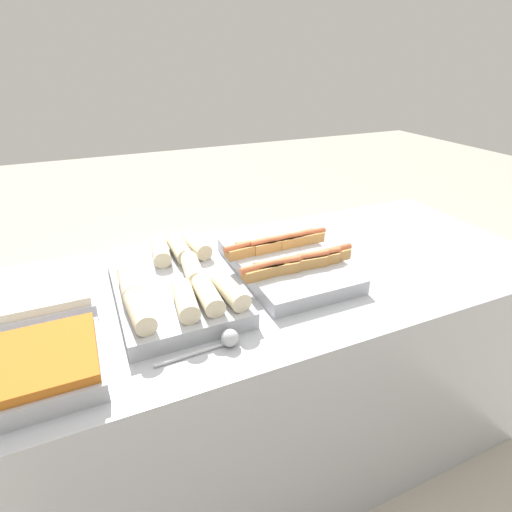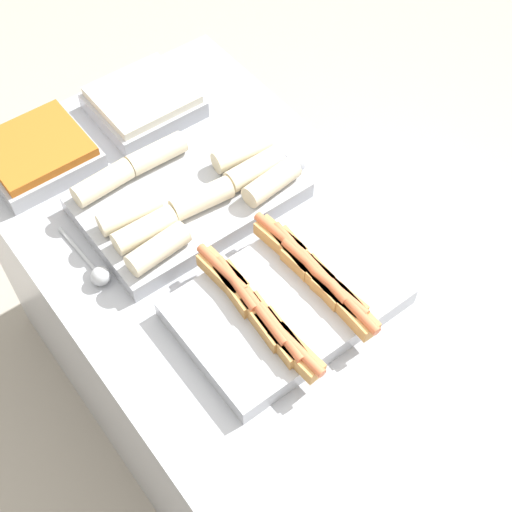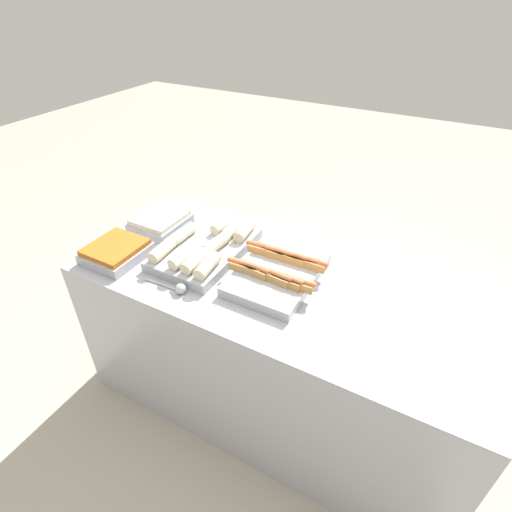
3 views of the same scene
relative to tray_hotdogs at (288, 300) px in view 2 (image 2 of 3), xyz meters
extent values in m
plane|color=#ADA393|center=(0.01, 0.00, -0.89)|extent=(12.00, 12.00, 0.00)
cube|color=#A8AAB2|center=(0.01, 0.00, -0.46)|extent=(1.87, 0.85, 0.85)
cube|color=#A8AAB2|center=(0.00, 0.00, -0.01)|extent=(0.33, 0.49, 0.05)
cube|color=tan|center=(-0.13, -0.09, 0.03)|extent=(0.14, 0.05, 0.04)
cylinder|color=#D66B42|center=(-0.13, -0.09, 0.05)|extent=(0.16, 0.03, 0.02)
cube|color=tan|center=(0.03, -0.09, 0.03)|extent=(0.14, 0.05, 0.04)
cylinder|color=#D66B42|center=(0.03, -0.09, 0.05)|extent=(0.16, 0.03, 0.02)
cube|color=tan|center=(0.13, -0.08, 0.03)|extent=(0.14, 0.05, 0.04)
cylinder|color=#D66B42|center=(0.13, -0.08, 0.05)|extent=(0.16, 0.03, 0.02)
cube|color=tan|center=(-0.08, -0.08, 0.03)|extent=(0.14, 0.06, 0.04)
cylinder|color=#D66B42|center=(-0.08, -0.08, 0.05)|extent=(0.16, 0.04, 0.02)
cube|color=tan|center=(0.12, 0.08, 0.03)|extent=(0.14, 0.05, 0.04)
cylinder|color=#D66B42|center=(0.12, 0.08, 0.05)|extent=(0.16, 0.03, 0.02)
cube|color=tan|center=(0.03, 0.08, 0.03)|extent=(0.14, 0.05, 0.04)
cylinder|color=#D66B42|center=(0.03, 0.08, 0.05)|extent=(0.16, 0.03, 0.02)
cube|color=tan|center=(-0.03, 0.08, 0.03)|extent=(0.14, 0.05, 0.04)
cylinder|color=#D66B42|center=(-0.03, 0.08, 0.05)|extent=(0.16, 0.03, 0.02)
cube|color=tan|center=(0.08, -0.08, 0.03)|extent=(0.14, 0.05, 0.04)
cylinder|color=#D66B42|center=(0.08, -0.08, 0.05)|extent=(0.16, 0.03, 0.02)
cube|color=tan|center=(-0.08, 0.08, 0.03)|extent=(0.14, 0.05, 0.04)
cylinder|color=#D66B42|center=(-0.08, 0.08, 0.05)|extent=(0.16, 0.03, 0.02)
cube|color=tan|center=(-0.12, 0.08, 0.03)|extent=(0.14, 0.06, 0.04)
cylinder|color=#D66B42|center=(-0.12, 0.08, 0.05)|extent=(0.16, 0.04, 0.02)
cube|color=tan|center=(0.08, 0.08, 0.03)|extent=(0.14, 0.06, 0.04)
cylinder|color=#D66B42|center=(0.08, 0.08, 0.05)|extent=(0.16, 0.04, 0.02)
cube|color=#A8AAB2|center=(-0.39, 0.00, -0.01)|extent=(0.35, 0.53, 0.05)
cylinder|color=beige|center=(-0.27, 0.16, 0.04)|extent=(0.07, 0.16, 0.06)
cylinder|color=beige|center=(-0.52, -0.01, 0.04)|extent=(0.06, 0.15, 0.06)
cylinder|color=beige|center=(-0.40, -0.16, 0.04)|extent=(0.07, 0.16, 0.06)
cylinder|color=beige|center=(-0.52, -0.17, 0.04)|extent=(0.07, 0.16, 0.06)
cylinder|color=beige|center=(-0.33, -0.16, 0.04)|extent=(0.06, 0.15, 0.06)
cylinder|color=beige|center=(-0.40, 0.17, 0.04)|extent=(0.07, 0.16, 0.06)
cylinder|color=beige|center=(-0.33, -0.01, 0.04)|extent=(0.07, 0.16, 0.06)
cylinder|color=beige|center=(-0.33, 0.16, 0.04)|extent=(0.06, 0.15, 0.06)
cylinder|color=beige|center=(-0.27, -0.17, 0.04)|extent=(0.07, 0.16, 0.06)
cube|color=#A8AAB2|center=(-0.75, -0.24, -0.01)|extent=(0.25, 0.27, 0.05)
cube|color=#B7601E|center=(-0.75, -0.24, 0.02)|extent=(0.23, 0.25, 0.02)
cube|color=#A8AAB2|center=(-0.75, 0.09, -0.01)|extent=(0.25, 0.27, 0.05)
cube|color=silver|center=(-0.75, 0.09, 0.02)|extent=(0.23, 0.25, 0.02)
cylinder|color=#B2B5BA|center=(-0.42, -0.30, -0.03)|extent=(0.20, 0.02, 0.01)
sphere|color=#B2B5BA|center=(-0.32, -0.30, -0.02)|extent=(0.05, 0.05, 0.05)
cylinder|color=#B2B5BA|center=(-0.42, 0.29, -0.03)|extent=(0.19, 0.01, 0.01)
sphere|color=#B2B5BA|center=(-0.32, 0.29, -0.02)|extent=(0.05, 0.05, 0.05)
camera|label=1|loc=(-0.59, -1.07, 0.64)|focal=28.00mm
camera|label=2|loc=(0.64, -0.57, 1.35)|focal=50.00mm
camera|label=3|loc=(0.59, -1.29, 1.08)|focal=28.00mm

